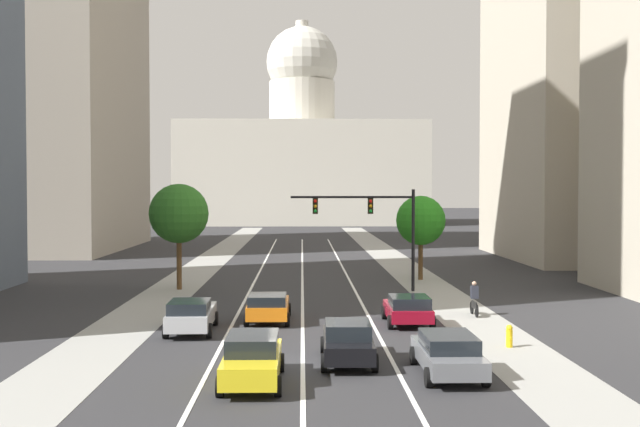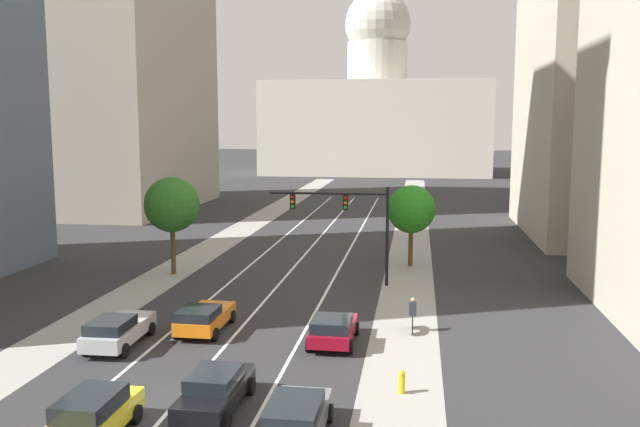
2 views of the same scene
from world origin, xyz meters
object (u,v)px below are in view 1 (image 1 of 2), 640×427
(car_yellow, at_px, (252,358))
(car_gray, at_px, (448,353))
(car_crimson, at_px, (408,309))
(cyclist, at_px, (474,299))
(car_black, at_px, (348,341))
(car_silver, at_px, (191,315))
(capitol_building, at_px, (302,160))
(traffic_signal_mast, at_px, (374,218))
(car_orange, at_px, (268,306))
(street_tree_far_right, at_px, (421,221))
(fire_hydrant, at_px, (509,336))
(street_tree_near_left, at_px, (179,214))

(car_yellow, bearing_deg, car_gray, -81.73)
(car_crimson, bearing_deg, cyclist, -55.81)
(car_crimson, relative_size, car_black, 0.89)
(car_gray, distance_m, car_silver, 12.64)
(car_black, bearing_deg, capitol_building, 1.96)
(capitol_building, xyz_separation_m, traffic_signal_mast, (4.37, -97.39, -7.34))
(car_crimson, distance_m, car_orange, 6.57)
(street_tree_far_right, bearing_deg, fire_hydrant, -90.08)
(traffic_signal_mast, distance_m, fire_hydrant, 17.90)
(car_silver, bearing_deg, car_orange, -52.21)
(car_silver, xyz_separation_m, cyclist, (13.39, 4.17, 0.07))
(car_yellow, height_order, street_tree_near_left, street_tree_near_left)
(car_orange, bearing_deg, car_silver, 129.34)
(car_gray, relative_size, street_tree_near_left, 0.71)
(capitol_building, xyz_separation_m, car_black, (1.63, -116.88, -11.10))
(car_gray, relative_size, car_orange, 1.08)
(capitol_building, xyz_separation_m, car_silver, (-4.88, -110.87, -11.09))
(car_gray, bearing_deg, car_silver, 50.39)
(fire_hydrant, relative_size, street_tree_far_right, 0.16)
(cyclist, bearing_deg, car_yellow, 141.89)
(fire_hydrant, bearing_deg, street_tree_far_right, 89.92)
(car_crimson, relative_size, street_tree_near_left, 0.61)
(car_crimson, bearing_deg, car_silver, 100.44)
(car_silver, xyz_separation_m, traffic_signal_mast, (9.25, 13.48, 3.75))
(car_silver, distance_m, traffic_signal_mast, 16.77)
(car_gray, height_order, traffic_signal_mast, traffic_signal_mast)
(car_crimson, xyz_separation_m, car_orange, (-6.51, 0.92, 0.00))
(cyclist, distance_m, street_tree_far_right, 15.79)
(car_orange, xyz_separation_m, traffic_signal_mast, (6.00, 10.82, 3.79))
(capitol_building, distance_m, traffic_signal_mast, 97.77)
(fire_hydrant, relative_size, street_tree_near_left, 0.14)
(capitol_building, xyz_separation_m, street_tree_near_left, (-7.73, -96.16, -7.12))
(car_yellow, xyz_separation_m, car_gray, (6.51, 0.93, -0.06))
(car_silver, height_order, street_tree_far_right, street_tree_far_right)
(car_crimson, height_order, street_tree_far_right, street_tree_far_right)
(car_gray, relative_size, cyclist, 2.76)
(car_crimson, bearing_deg, street_tree_near_left, 44.53)
(car_silver, bearing_deg, car_gray, -130.91)
(capitol_building, bearing_deg, car_yellow, -90.78)
(street_tree_far_right, bearing_deg, cyclist, -88.89)
(car_gray, bearing_deg, car_yellow, 97.99)
(capitol_building, relative_size, car_black, 9.75)
(cyclist, xyz_separation_m, street_tree_near_left, (-16.24, 10.54, 3.90))
(car_silver, height_order, fire_hydrant, car_silver)
(car_yellow, xyz_separation_m, street_tree_near_left, (-6.10, 23.67, 3.94))
(car_yellow, distance_m, traffic_signal_mast, 23.52)
(capitol_building, bearing_deg, car_black, -89.20)
(car_yellow, bearing_deg, street_tree_far_right, -18.87)
(traffic_signal_mast, xyz_separation_m, street_tree_far_right, (3.84, 6.14, -0.42))
(capitol_building, xyz_separation_m, cyclist, (8.51, -106.70, -11.02))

